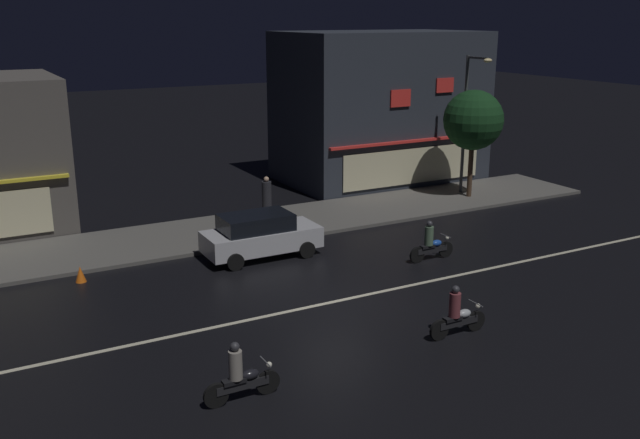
% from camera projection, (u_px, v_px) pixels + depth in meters
% --- Properties ---
extents(ground_plane, '(140.00, 140.00, 0.00)m').
position_uv_depth(ground_plane, '(333.00, 302.00, 22.10)').
color(ground_plane, black).
extents(lane_divider_stripe, '(34.09, 0.16, 0.01)m').
position_uv_depth(lane_divider_stripe, '(333.00, 302.00, 22.09)').
color(lane_divider_stripe, beige).
rests_on(lane_divider_stripe, ground).
extents(sidewalk_far, '(35.88, 4.52, 0.14)m').
position_uv_depth(sidewalk_far, '(232.00, 230.00, 29.30)').
color(sidewalk_far, '#5B5954').
rests_on(sidewalk_far, ground).
extents(storefront_left_block, '(10.27, 6.65, 7.88)m').
position_uv_depth(storefront_left_block, '(379.00, 107.00, 37.80)').
color(storefront_left_block, '#2D333D').
rests_on(storefront_left_block, ground).
extents(streetlamp_mid, '(0.44, 1.64, 6.71)m').
position_uv_depth(streetlamp_mid, '(468.00, 113.00, 34.04)').
color(streetlamp_mid, '#47494C').
rests_on(streetlamp_mid, sidewalk_far).
extents(pedestrian_on_sidewalk, '(0.41, 0.41, 1.95)m').
position_uv_depth(pedestrian_on_sidewalk, '(267.00, 201.00, 30.11)').
color(pedestrian_on_sidewalk, '#232328').
rests_on(pedestrian_on_sidewalk, sidewalk_far).
extents(street_tree, '(2.86, 2.86, 5.17)m').
position_uv_depth(street_tree, '(473.00, 120.00, 33.48)').
color(street_tree, '#473323').
rests_on(street_tree, sidewalk_far).
extents(parked_car_near_kerb, '(4.30, 1.98, 1.67)m').
position_uv_depth(parked_car_near_kerb, '(260.00, 235.00, 26.00)').
color(parked_car_near_kerb, silver).
rests_on(parked_car_near_kerb, ground).
extents(motorcycle_following, '(1.90, 0.60, 1.52)m').
position_uv_depth(motorcycle_following, '(240.00, 376.00, 16.27)').
color(motorcycle_following, black).
rests_on(motorcycle_following, ground).
extents(motorcycle_opposite_lane, '(1.90, 0.60, 1.52)m').
position_uv_depth(motorcycle_opposite_lane, '(431.00, 244.00, 25.73)').
color(motorcycle_opposite_lane, black).
rests_on(motorcycle_opposite_lane, ground).
extents(motorcycle_trailing_far, '(1.90, 0.60, 1.52)m').
position_uv_depth(motorcycle_trailing_far, '(457.00, 315.00, 19.62)').
color(motorcycle_trailing_far, black).
rests_on(motorcycle_trailing_far, ground).
extents(traffic_cone, '(0.36, 0.36, 0.55)m').
position_uv_depth(traffic_cone, '(80.00, 274.00, 23.71)').
color(traffic_cone, orange).
rests_on(traffic_cone, ground).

